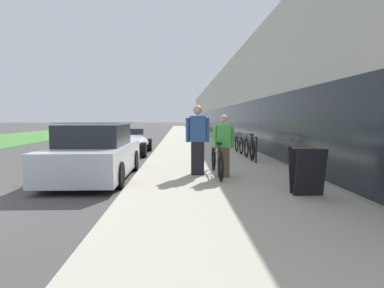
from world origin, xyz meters
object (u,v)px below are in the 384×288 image
Objects in this scene: cruiser_bike_nearest at (249,148)px; parked_sedan_curbside at (95,154)px; person_bystander at (198,140)px; cruiser_bike_middle at (239,144)px; person_rider at (223,146)px; sandwich_board_sign at (307,171)px; vintage_roadster_curbside at (129,143)px; bike_rack_hoop at (254,146)px; tandem_bicycle at (217,161)px.

parked_sedan_curbside is at bearing -145.90° from cruiser_bike_nearest.
person_bystander reaches higher than cruiser_bike_middle.
parked_sedan_curbside is at bearing 170.69° from person_rider.
parked_sedan_curbside is (-4.55, 2.49, 0.08)m from sandwich_board_sign.
parked_sedan_curbside is at bearing 151.34° from sandwich_board_sign.
parked_sedan_curbside is at bearing 177.29° from person_bystander.
person_rider reaches higher than sandwich_board_sign.
cruiser_bike_nearest is at bearing -31.56° from vintage_roadster_curbside.
sandwich_board_sign is 9.60m from vintage_roadster_curbside.
person_rider is 0.86× the size of person_bystander.
sandwich_board_sign is at bearing -90.52° from bike_rack_hoop.
person_bystander is at bearing 166.23° from tandem_bicycle.
person_bystander is 3.09m from sandwich_board_sign.
cruiser_bike_nearest is (1.38, 3.64, -0.38)m from person_rider.
cruiser_bike_middle is 6.90m from parked_sedan_curbside.
cruiser_bike_middle is (-0.00, 2.90, -0.15)m from bike_rack_hoop.
vintage_roadster_curbside is (-4.62, 2.84, -0.03)m from cruiser_bike_nearest.
vintage_roadster_curbside is (-3.11, 6.20, -0.02)m from tandem_bicycle.
sandwich_board_sign is 0.21× the size of vintage_roadster_curbside.
tandem_bicycle is 0.71m from person_bystander.
vintage_roadster_curbside is at bearing 141.26° from bike_rack_hoop.
person_bystander is 0.40× the size of vintage_roadster_curbside.
bike_rack_hoop is at bearing 50.24° from person_bystander.
cruiser_bike_middle is at bearing 48.30° from parked_sedan_curbside.
parked_sedan_curbside is (-4.59, -5.15, 0.16)m from cruiser_bike_middle.
sandwich_board_sign is (-0.04, -4.74, -0.06)m from bike_rack_hoop.
cruiser_bike_middle is (1.49, 5.39, -0.01)m from tandem_bicycle.
parked_sedan_curbside reaches higher than sandwich_board_sign.
cruiser_bike_middle is (1.37, 5.68, -0.40)m from person_rider.
tandem_bicycle reaches higher than cruiser_bike_middle.
tandem_bicycle is at bearing -120.93° from bike_rack_hoop.
person_bystander reaches higher than vintage_roadster_curbside.
parked_sedan_curbside is at bearing -131.70° from cruiser_bike_middle.
tandem_bicycle is 2.91m from bike_rack_hoop.
bike_rack_hoop is 4.74m from sandwich_board_sign.
person_bystander is 0.41× the size of parked_sedan_curbside.
bike_rack_hoop is 0.20× the size of parked_sedan_curbside.
person_bystander is at bearing -129.76° from bike_rack_hoop.
cruiser_bike_middle is at bearing -9.88° from vintage_roadster_curbside.
tandem_bicycle is 2.59× the size of sandwich_board_sign.
person_bystander reaches higher than parked_sedan_curbside.
cruiser_bike_nearest is 0.40× the size of vintage_roadster_curbside.
cruiser_bike_nearest is at bearing -89.63° from cruiser_bike_middle.
person_rider is at bearing -66.30° from tandem_bicycle.
person_rider is 0.35× the size of parked_sedan_curbside.
tandem_bicycle is 0.53× the size of vintage_roadster_curbside.
sandwich_board_sign is 0.21× the size of parked_sedan_curbside.
person_rider reaches higher than parked_sedan_curbside.
person_bystander is at bearing 129.32° from sandwich_board_sign.
person_rider reaches higher than vintage_roadster_curbside.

